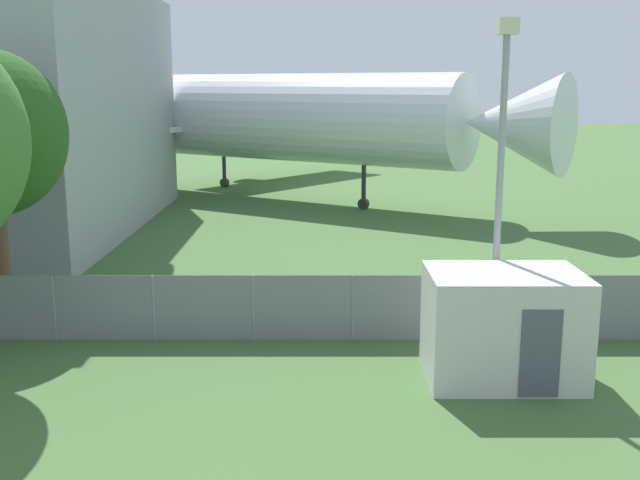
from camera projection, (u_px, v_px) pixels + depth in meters
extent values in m
cylinder|color=gray|center=(50.00, 308.00, 19.05)|extent=(0.07, 0.07, 1.71)
cylinder|color=gray|center=(150.00, 308.00, 19.06)|extent=(0.07, 0.07, 1.71)
cylinder|color=gray|center=(250.00, 308.00, 19.07)|extent=(0.07, 0.07, 1.71)
cylinder|color=gray|center=(350.00, 308.00, 19.09)|extent=(0.07, 0.07, 1.71)
cylinder|color=gray|center=(449.00, 308.00, 19.10)|extent=(0.07, 0.07, 1.71)
cylinder|color=gray|center=(548.00, 307.00, 19.11)|extent=(0.07, 0.07, 1.71)
cube|color=slate|center=(250.00, 308.00, 19.07)|extent=(56.00, 0.01, 1.71)
cylinder|color=silver|center=(209.00, 115.00, 43.68)|extent=(28.87, 20.44, 4.71)
cone|color=silver|center=(509.00, 124.00, 34.48)|extent=(6.49, 6.49, 4.71)
cone|color=silver|center=(8.00, 110.00, 53.18)|extent=(7.24, 6.71, 4.24)
cube|color=silver|center=(279.00, 121.00, 52.41)|extent=(12.32, 13.52, 0.30)
cylinder|color=#939399|center=(256.00, 139.00, 51.13)|extent=(4.72, 4.04, 2.12)
cube|color=silver|center=(62.00, 136.00, 36.83)|extent=(9.65, 14.55, 0.30)
cylinder|color=#939399|center=(91.00, 157.00, 39.04)|extent=(4.72, 4.04, 2.12)
cube|color=silver|center=(40.00, 21.00, 49.86)|extent=(3.72, 2.45, 7.07)
cube|color=silver|center=(48.00, 104.00, 50.84)|extent=(8.68, 10.79, 0.20)
cylinder|color=#2D2D33|center=(360.00, 187.00, 39.20)|extent=(0.24, 0.24, 2.31)
cylinder|color=#2D2D33|center=(360.00, 204.00, 39.38)|extent=(0.63, 0.55, 0.56)
cylinder|color=#2D2D33|center=(221.00, 169.00, 47.55)|extent=(0.24, 0.24, 2.31)
cylinder|color=#2D2D33|center=(221.00, 183.00, 47.72)|extent=(0.63, 0.55, 0.56)
cylinder|color=#2D2D33|center=(158.00, 179.00, 42.84)|extent=(0.24, 0.24, 2.31)
cylinder|color=#2D2D33|center=(159.00, 194.00, 43.02)|extent=(0.63, 0.55, 0.56)
cube|color=silver|center=(500.00, 326.00, 16.52)|extent=(3.35, 2.30, 2.44)
cube|color=#4C515B|center=(537.00, 354.00, 15.43)|extent=(0.84, 0.03, 1.90)
cylinder|color=#99999E|center=(495.00, 202.00, 17.33)|extent=(0.16, 0.16, 7.53)
cube|color=beige|center=(504.00, 26.00, 16.53)|extent=(0.44, 0.44, 0.36)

